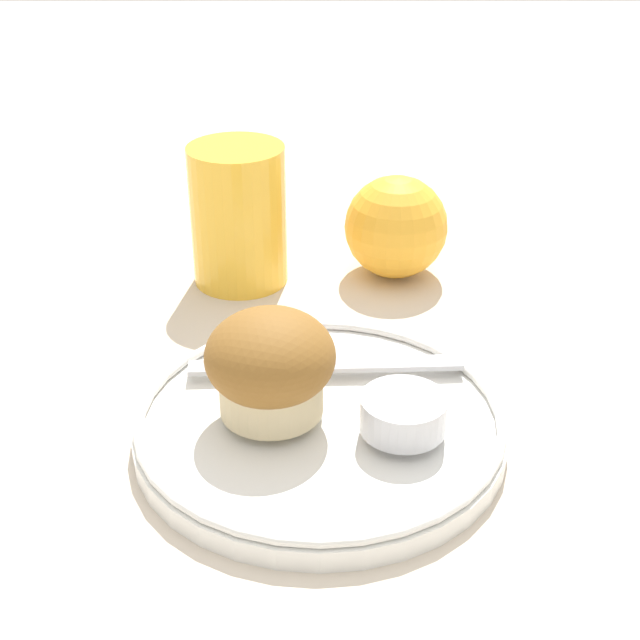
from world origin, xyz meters
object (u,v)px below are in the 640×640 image
at_px(muffin, 272,365).
at_px(butter_knife, 327,365).
at_px(juice_glass, 240,215).
at_px(orange_fruit, 397,227).

bearing_deg(muffin, butter_knife, 54.94).
relative_size(muffin, juice_glass, 0.69).
xyz_separation_m(butter_knife, orange_fruit, (0.06, 0.18, 0.02)).
bearing_deg(butter_knife, muffin, -127.42).
distance_m(butter_knife, orange_fruit, 0.19).
distance_m(muffin, butter_knife, 0.07).
height_order(muffin, juice_glass, juice_glass).
relative_size(orange_fruit, juice_glass, 0.74).
bearing_deg(muffin, orange_fruit, 67.85).
xyz_separation_m(muffin, orange_fruit, (0.09, 0.23, -0.01)).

